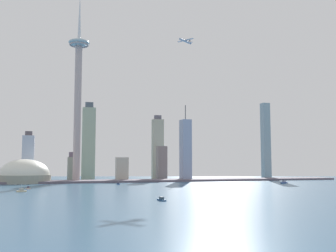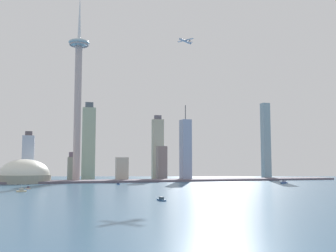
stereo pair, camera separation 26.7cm
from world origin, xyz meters
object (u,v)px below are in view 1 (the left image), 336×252
object	(u,v)px
skyscraper_7	(71,168)
boat_1	(162,199)
skyscraper_2	(28,158)
skyscraper_5	(266,141)
skyscraper_4	(158,148)
skyscraper_0	(162,163)
observation_tower	(78,84)
boat_2	(118,184)
skyscraper_3	(122,169)
skyscraper_1	(186,150)
boat_0	(22,191)
boat_4	(284,182)
boat_5	(28,188)
airplane	(185,41)
stadium_dome	(24,176)
skyscraper_6	(89,142)

from	to	relation	value
skyscraper_7	boat_1	xyz separation A→B (m)	(60.44, -465.04, -23.79)
skyscraper_2	skyscraper_7	size ratio (longest dim) A/B	1.65
skyscraper_7	skyscraper_5	bearing A→B (deg)	-5.63
skyscraper_4	skyscraper_5	distance (m)	242.74
skyscraper_0	skyscraper_2	xyz separation A→B (m)	(-259.55, -10.21, 9.49)
skyscraper_4	skyscraper_7	distance (m)	187.54
observation_tower	boat_2	bearing A→B (deg)	-58.10
observation_tower	skyscraper_3	world-z (taller)	observation_tower
skyscraper_1	skyscraper_3	distance (m)	130.67
skyscraper_3	boat_0	bearing A→B (deg)	-124.22
boat_4	boat_5	bearing A→B (deg)	160.28
skyscraper_7	skyscraper_3	bearing A→B (deg)	-40.32
skyscraper_4	skyscraper_7	xyz separation A→B (m)	(-182.90, -5.06, -41.15)
skyscraper_3	airplane	xyz separation A→B (m)	(91.76, -103.05, 225.98)
boat_5	airplane	distance (m)	359.43
stadium_dome	skyscraper_7	distance (m)	127.04
skyscraper_2	skyscraper_4	bearing A→B (deg)	11.06
skyscraper_5	boat_2	distance (m)	391.36
skyscraper_6	boat_4	bearing A→B (deg)	-36.09
stadium_dome	boat_1	bearing A→B (deg)	-68.98
skyscraper_6	boat_4	world-z (taller)	skyscraper_6
boat_1	boat_2	size ratio (longest dim) A/B	1.83
skyscraper_0	skyscraper_1	xyz separation A→B (m)	(35.32, -48.63, 25.48)
observation_tower	skyscraper_0	xyz separation A→B (m)	(174.62, 53.08, -145.28)
skyscraper_3	stadium_dome	bearing A→B (deg)	-173.37
skyscraper_4	observation_tower	bearing A→B (deg)	-152.02
skyscraper_7	boat_5	world-z (taller)	skyscraper_7
skyscraper_1	boat_0	xyz separation A→B (m)	(-285.76, -229.01, -58.29)
skyscraper_2	skyscraper_6	bearing A→B (deg)	21.16
skyscraper_4	skyscraper_6	xyz separation A→B (m)	(-148.47, -7.27, 9.88)
observation_tower	skyscraper_5	size ratio (longest dim) A/B	2.12
boat_0	boat_5	xyz separation A→B (m)	(4.73, 51.50, -0.30)
skyscraper_1	boat_4	size ratio (longest dim) A/B	8.81
skyscraper_5	skyscraper_2	bearing A→B (deg)	-179.47
skyscraper_5	boat_5	size ratio (longest dim) A/B	25.55
stadium_dome	boat_4	world-z (taller)	stadium_dome
skyscraper_2	boat_5	xyz separation A→B (m)	(13.84, -215.93, -42.61)
observation_tower	boat_4	world-z (taller)	observation_tower
skyscraper_3	skyscraper_1	bearing A→B (deg)	-3.40
skyscraper_4	skyscraper_7	size ratio (longest dim) A/B	2.46
stadium_dome	skyscraper_6	xyz separation A→B (m)	(115.37, 94.88, 63.78)
boat_2	skyscraper_4	bearing A→B (deg)	145.91
skyscraper_4	boat_5	world-z (taller)	skyscraper_4
skyscraper_2	boat_2	distance (m)	206.16
skyscraper_0	boat_1	xyz separation A→B (m)	(-120.08, -429.14, -33.10)
skyscraper_4	boat_4	size ratio (longest dim) A/B	8.16
skyscraper_1	boat_1	size ratio (longest dim) A/B	9.37
boat_1	boat_5	xyz separation A→B (m)	(-125.63, 202.99, -0.01)
boat_2	skyscraper_2	bearing A→B (deg)	-136.61
stadium_dome	boat_4	distance (m)	444.02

